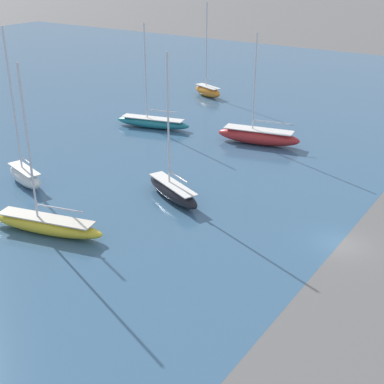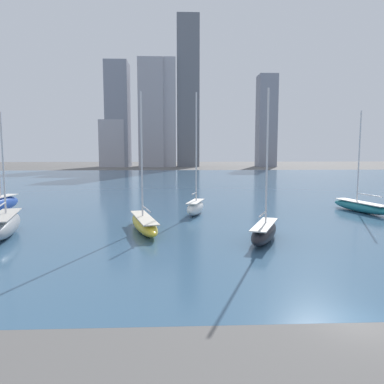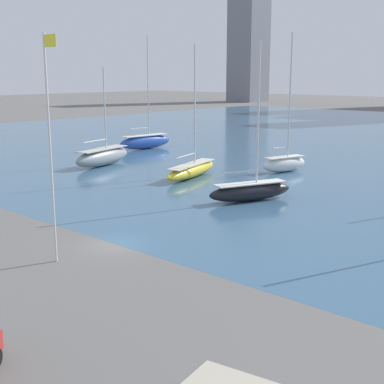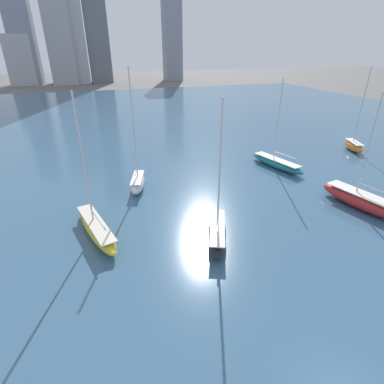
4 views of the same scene
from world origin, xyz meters
The scene contains 7 objects.
ground_plane centered at (0.00, 0.00, 0.00)m, with size 500.00×500.00×0.00m, color #605E5B.
flag_pole centered at (-0.15, -4.60, 7.31)m, with size 1.24×0.14×13.61m.
sailboat_white centered at (-6.37, 31.34, 1.11)m, with size 3.37×6.52×15.88m.
sailboat_yellow centered at (-12.31, 21.51, 0.88)m, with size 4.58×10.87×14.52m.
sailboat_gray centered at (-25.91, 19.93, 1.15)m, with size 4.49×10.20×12.21m.
sailboat_black centered at (-0.72, 16.58, 0.97)m, with size 4.97×8.40×14.13m.
sailboat_blue centered at (-33.14, 34.20, 1.20)m, with size 3.13×9.43×17.00m.
Camera 3 is at (26.83, -22.40, 11.27)m, focal length 50.00 mm.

